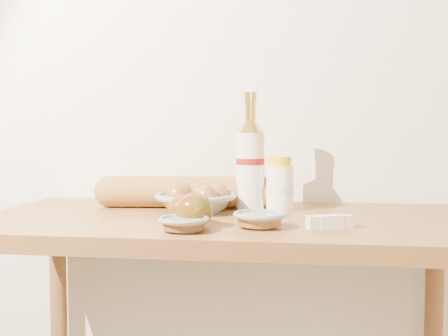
# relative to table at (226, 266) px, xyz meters

# --- Properties ---
(back_wall) EXTENTS (3.50, 0.02, 2.60)m
(back_wall) POSITION_rel_table_xyz_m (0.00, 0.33, 0.52)
(back_wall) COLOR white
(back_wall) RESTS_ON ground
(table) EXTENTS (1.20, 0.60, 0.90)m
(table) POSITION_rel_table_xyz_m (0.00, 0.00, 0.00)
(table) COLOR #9B6632
(table) RESTS_ON ground
(bourbon_bottle) EXTENTS (0.08, 0.08, 0.31)m
(bourbon_bottle) POSITION_rel_table_xyz_m (0.05, 0.13, 0.25)
(bourbon_bottle) COLOR white
(bourbon_bottle) RESTS_ON table
(cream_bottle) EXTENTS (0.08, 0.08, 0.14)m
(cream_bottle) POSITION_rel_table_xyz_m (0.13, 0.12, 0.19)
(cream_bottle) COLOR white
(cream_bottle) RESTS_ON table
(egg_bowl) EXTENTS (0.25, 0.25, 0.07)m
(egg_bowl) POSITION_rel_table_xyz_m (-0.09, 0.06, 0.15)
(egg_bowl) COLOR gray
(egg_bowl) RESTS_ON table
(baguette) EXTENTS (0.51, 0.13, 0.08)m
(baguette) POSITION_rel_table_xyz_m (-0.12, 0.13, 0.17)
(baguette) COLOR #B88038
(baguette) RESTS_ON table
(apple_redgreen_front) EXTENTS (0.09, 0.09, 0.07)m
(apple_redgreen_front) POSITION_rel_table_xyz_m (-0.08, -0.12, 0.16)
(apple_redgreen_front) COLOR #93080D
(apple_redgreen_front) RESTS_ON table
(apple_redgreen_right) EXTENTS (0.10, 0.10, 0.08)m
(apple_redgreen_right) POSITION_rel_table_xyz_m (-0.05, -0.16, 0.16)
(apple_redgreen_right) COLOR maroon
(apple_redgreen_right) RESTS_ON table
(sugar_bowl) EXTENTS (0.13, 0.13, 0.03)m
(sugar_bowl) POSITION_rel_table_xyz_m (-0.06, -0.21, 0.14)
(sugar_bowl) COLOR gray
(sugar_bowl) RESTS_ON table
(syrup_bowl) EXTENTS (0.14, 0.14, 0.03)m
(syrup_bowl) POSITION_rel_table_xyz_m (0.09, -0.14, 0.14)
(syrup_bowl) COLOR gray
(syrup_bowl) RESTS_ON table
(butter_stick) EXTENTS (0.10, 0.06, 0.03)m
(butter_stick) POSITION_rel_table_xyz_m (0.24, -0.13, 0.14)
(butter_stick) COLOR beige
(butter_stick) RESTS_ON table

